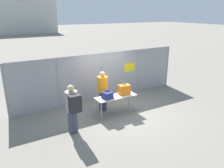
# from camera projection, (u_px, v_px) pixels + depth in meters

# --- Properties ---
(ground_plane) EXTENTS (120.00, 120.00, 0.00)m
(ground_plane) POSITION_uv_depth(u_px,v_px,m) (119.00, 110.00, 9.06)
(ground_plane) COLOR slate
(fence_section) EXTENTS (8.09, 0.07, 2.16)m
(fence_section) POSITION_uv_depth(u_px,v_px,m) (102.00, 76.00, 9.95)
(fence_section) COLOR gray
(fence_section) RESTS_ON ground_plane
(inspection_table) EXTENTS (1.67, 0.60, 0.75)m
(inspection_table) POSITION_uv_depth(u_px,v_px,m) (116.00, 98.00, 8.59)
(inspection_table) COLOR #B2B2AD
(inspection_table) RESTS_ON ground_plane
(suitcase_navy) EXTENTS (0.39, 0.40, 0.29)m
(suitcase_navy) POSITION_uv_depth(u_px,v_px,m) (107.00, 95.00, 8.31)
(suitcase_navy) COLOR navy
(suitcase_navy) RESTS_ON inspection_table
(suitcase_orange) EXTENTS (0.47, 0.31, 0.42)m
(suitcase_orange) POSITION_uv_depth(u_px,v_px,m) (124.00, 90.00, 8.69)
(suitcase_orange) COLOR orange
(suitcase_orange) RESTS_ON inspection_table
(traveler_hooded) EXTENTS (0.42, 0.65, 1.69)m
(traveler_hooded) POSITION_uv_depth(u_px,v_px,m) (73.00, 108.00, 7.11)
(traveler_hooded) COLOR #383D4C
(traveler_hooded) RESTS_ON ground_plane
(security_worker_near) EXTENTS (0.41, 0.41, 1.66)m
(security_worker_near) POSITION_uv_depth(u_px,v_px,m) (103.00, 91.00, 8.86)
(security_worker_near) COLOR #383D4C
(security_worker_near) RESTS_ON ground_plane
(utility_trailer) EXTENTS (4.05, 2.10, 0.65)m
(utility_trailer) POSITION_uv_depth(u_px,v_px,m) (117.00, 71.00, 13.50)
(utility_trailer) COLOR silver
(utility_trailer) RESTS_ON ground_plane
(distant_hangar) EXTENTS (10.99, 11.35, 5.90)m
(distant_hangar) POSITION_uv_depth(u_px,v_px,m) (21.00, 17.00, 43.11)
(distant_hangar) COLOR #B2B7B2
(distant_hangar) RESTS_ON ground_plane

